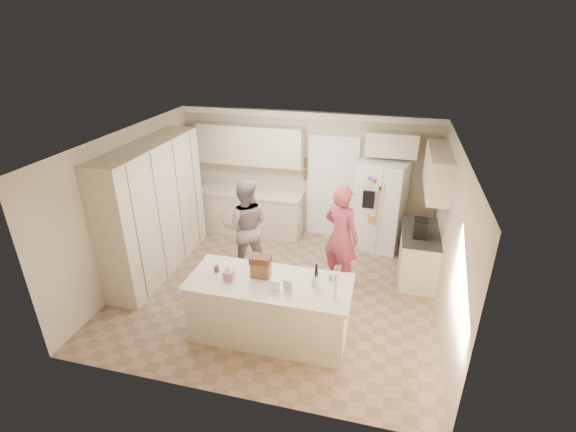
% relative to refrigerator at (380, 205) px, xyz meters
% --- Properties ---
extents(floor, '(5.20, 4.60, 0.02)m').
position_rel_refrigerator_xyz_m(floor, '(-1.55, -2.00, -0.91)').
color(floor, '#94705D').
rests_on(floor, ground).
extents(ceiling, '(5.20, 4.60, 0.02)m').
position_rel_refrigerator_xyz_m(ceiling, '(-1.55, -2.00, 1.71)').
color(ceiling, white).
rests_on(ceiling, wall_back).
extents(wall_back, '(5.20, 0.02, 2.60)m').
position_rel_refrigerator_xyz_m(wall_back, '(-1.55, 0.31, 0.40)').
color(wall_back, beige).
rests_on(wall_back, ground).
extents(wall_front, '(5.20, 0.02, 2.60)m').
position_rel_refrigerator_xyz_m(wall_front, '(-1.55, -4.31, 0.40)').
color(wall_front, beige).
rests_on(wall_front, ground).
extents(wall_left, '(0.02, 4.60, 2.60)m').
position_rel_refrigerator_xyz_m(wall_left, '(-4.16, -2.00, 0.40)').
color(wall_left, beige).
rests_on(wall_left, ground).
extents(wall_right, '(0.02, 4.60, 2.60)m').
position_rel_refrigerator_xyz_m(wall_right, '(1.06, -2.00, 0.40)').
color(wall_right, beige).
rests_on(wall_right, ground).
extents(crown_back, '(5.20, 0.08, 0.12)m').
position_rel_refrigerator_xyz_m(crown_back, '(-1.55, 0.26, 1.63)').
color(crown_back, white).
rests_on(crown_back, wall_back).
extents(pantry_bank, '(0.60, 2.60, 2.35)m').
position_rel_refrigerator_xyz_m(pantry_bank, '(-3.85, -1.80, 0.28)').
color(pantry_bank, beige).
rests_on(pantry_bank, floor).
extents(back_base_cab, '(2.20, 0.60, 0.88)m').
position_rel_refrigerator_xyz_m(back_base_cab, '(-2.70, 0.00, -0.46)').
color(back_base_cab, beige).
rests_on(back_base_cab, floor).
extents(back_countertop, '(2.24, 0.63, 0.04)m').
position_rel_refrigerator_xyz_m(back_countertop, '(-2.70, -0.01, 0.00)').
color(back_countertop, beige).
rests_on(back_countertop, back_base_cab).
extents(back_upper_cab, '(2.20, 0.35, 0.80)m').
position_rel_refrigerator_xyz_m(back_upper_cab, '(-2.70, 0.13, 1.00)').
color(back_upper_cab, beige).
rests_on(back_upper_cab, wall_back).
extents(doorway_opening, '(0.90, 0.06, 2.10)m').
position_rel_refrigerator_xyz_m(doorway_opening, '(-1.00, 0.28, 0.15)').
color(doorway_opening, black).
rests_on(doorway_opening, floor).
extents(doorway_casing, '(1.02, 0.03, 2.22)m').
position_rel_refrigerator_xyz_m(doorway_casing, '(-1.00, 0.25, 0.15)').
color(doorway_casing, white).
rests_on(doorway_casing, floor).
extents(wall_frame_upper, '(0.15, 0.02, 0.20)m').
position_rel_refrigerator_xyz_m(wall_frame_upper, '(-1.53, 0.27, 0.65)').
color(wall_frame_upper, brown).
rests_on(wall_frame_upper, wall_back).
extents(wall_frame_lower, '(0.15, 0.02, 0.20)m').
position_rel_refrigerator_xyz_m(wall_frame_lower, '(-1.53, 0.27, 0.38)').
color(wall_frame_lower, brown).
rests_on(wall_frame_lower, wall_back).
extents(refrigerator, '(1.05, 0.91, 1.80)m').
position_rel_refrigerator_xyz_m(refrigerator, '(0.00, 0.00, 0.00)').
color(refrigerator, white).
rests_on(refrigerator, floor).
extents(fridge_seam, '(0.02, 0.02, 1.78)m').
position_rel_refrigerator_xyz_m(fridge_seam, '(0.00, -0.35, 0.00)').
color(fridge_seam, gray).
rests_on(fridge_seam, refrigerator).
extents(fridge_dispenser, '(0.22, 0.03, 0.35)m').
position_rel_refrigerator_xyz_m(fridge_dispenser, '(-0.22, -0.37, 0.25)').
color(fridge_dispenser, black).
rests_on(fridge_dispenser, refrigerator).
extents(fridge_handle_l, '(0.02, 0.02, 0.85)m').
position_rel_refrigerator_xyz_m(fridge_handle_l, '(-0.05, -0.37, 0.15)').
color(fridge_handle_l, silver).
rests_on(fridge_handle_l, refrigerator).
extents(fridge_handle_r, '(0.02, 0.02, 0.85)m').
position_rel_refrigerator_xyz_m(fridge_handle_r, '(0.05, -0.37, 0.15)').
color(fridge_handle_r, silver).
rests_on(fridge_handle_r, refrigerator).
extents(over_fridge_cab, '(0.95, 0.35, 0.45)m').
position_rel_refrigerator_xyz_m(over_fridge_cab, '(0.10, 0.13, 1.20)').
color(over_fridge_cab, beige).
rests_on(over_fridge_cab, wall_back).
extents(right_base_cab, '(0.60, 1.20, 0.88)m').
position_rel_refrigerator_xyz_m(right_base_cab, '(0.75, -1.00, -0.46)').
color(right_base_cab, beige).
rests_on(right_base_cab, floor).
extents(right_countertop, '(0.63, 1.24, 0.04)m').
position_rel_refrigerator_xyz_m(right_countertop, '(0.74, -1.00, 0.00)').
color(right_countertop, '#2D2B28').
rests_on(right_countertop, right_base_cab).
extents(right_upper_cab, '(0.35, 1.50, 0.70)m').
position_rel_refrigerator_xyz_m(right_upper_cab, '(0.87, -0.80, 1.05)').
color(right_upper_cab, beige).
rests_on(right_upper_cab, wall_right).
extents(coffee_maker, '(0.22, 0.28, 0.30)m').
position_rel_refrigerator_xyz_m(coffee_maker, '(0.70, -1.20, 0.17)').
color(coffee_maker, black).
rests_on(coffee_maker, right_countertop).
extents(island_base, '(2.20, 0.90, 0.88)m').
position_rel_refrigerator_xyz_m(island_base, '(-1.35, -3.10, -0.46)').
color(island_base, beige).
rests_on(island_base, floor).
extents(island_top, '(2.28, 0.96, 0.05)m').
position_rel_refrigerator_xyz_m(island_top, '(-1.35, -3.10, 0.00)').
color(island_top, beige).
rests_on(island_top, island_base).
extents(utensil_crock, '(0.13, 0.13, 0.15)m').
position_rel_refrigerator_xyz_m(utensil_crock, '(-0.70, -3.05, 0.10)').
color(utensil_crock, white).
rests_on(utensil_crock, island_top).
extents(tissue_box, '(0.13, 0.13, 0.14)m').
position_rel_refrigerator_xyz_m(tissue_box, '(-1.90, -3.20, 0.10)').
color(tissue_box, '#C56C9A').
rests_on(tissue_box, island_top).
extents(tissue_plume, '(0.08, 0.08, 0.08)m').
position_rel_refrigerator_xyz_m(tissue_plume, '(-1.90, -3.20, 0.20)').
color(tissue_plume, white).
rests_on(tissue_plume, tissue_box).
extents(dollhouse_body, '(0.26, 0.18, 0.22)m').
position_rel_refrigerator_xyz_m(dollhouse_body, '(-1.50, -3.00, 0.14)').
color(dollhouse_body, brown).
rests_on(dollhouse_body, island_top).
extents(dollhouse_roof, '(0.28, 0.20, 0.10)m').
position_rel_refrigerator_xyz_m(dollhouse_roof, '(-1.50, -3.00, 0.30)').
color(dollhouse_roof, '#592D1E').
rests_on(dollhouse_roof, dollhouse_body).
extents(jam_jar, '(0.07, 0.07, 0.09)m').
position_rel_refrigerator_xyz_m(jam_jar, '(-2.15, -3.05, 0.07)').
color(jam_jar, '#59263F').
rests_on(jam_jar, island_top).
extents(greeting_card_a, '(0.12, 0.06, 0.16)m').
position_rel_refrigerator_xyz_m(greeting_card_a, '(-1.20, -3.30, 0.11)').
color(greeting_card_a, white).
rests_on(greeting_card_a, island_top).
extents(greeting_card_b, '(0.12, 0.05, 0.16)m').
position_rel_refrigerator_xyz_m(greeting_card_b, '(-1.05, -3.25, 0.11)').
color(greeting_card_b, silver).
rests_on(greeting_card_b, island_top).
extents(water_bottle, '(0.07, 0.07, 0.24)m').
position_rel_refrigerator_xyz_m(water_bottle, '(-0.40, -3.25, 0.14)').
color(water_bottle, silver).
rests_on(water_bottle, island_top).
extents(shaker_salt, '(0.05, 0.05, 0.09)m').
position_rel_refrigerator_xyz_m(shaker_salt, '(-0.53, -2.88, 0.07)').
color(shaker_salt, '#4776B2').
rests_on(shaker_salt, island_top).
extents(shaker_pepper, '(0.05, 0.05, 0.09)m').
position_rel_refrigerator_xyz_m(shaker_pepper, '(-0.46, -2.88, 0.07)').
color(shaker_pepper, '#4776B2').
rests_on(shaker_pepper, island_top).
extents(teen_boy, '(1.01, 0.88, 1.77)m').
position_rel_refrigerator_xyz_m(teen_boy, '(-2.27, -1.50, -0.01)').
color(teen_boy, gray).
rests_on(teen_boy, floor).
extents(teen_girl, '(0.79, 0.69, 1.82)m').
position_rel_refrigerator_xyz_m(teen_girl, '(-0.57, -1.49, 0.01)').
color(teen_girl, '#A7394A').
rests_on(teen_girl, floor).
extents(fridge_magnets, '(0.76, 0.02, 1.44)m').
position_rel_refrigerator_xyz_m(fridge_magnets, '(0.00, -0.36, 0.00)').
color(fridge_magnets, tan).
rests_on(fridge_magnets, refrigerator).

